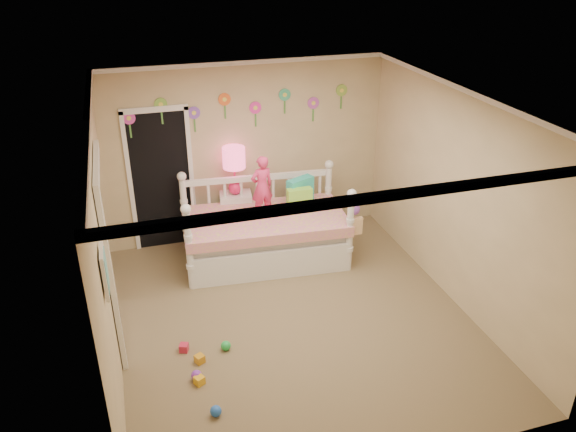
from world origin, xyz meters
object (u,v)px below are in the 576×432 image
object	(u,v)px
child	(262,187)
nightstand	(237,217)
daybed	(264,220)
table_lamp	(234,164)

from	to	relation	value
child	nightstand	xyz separation A→B (m)	(-0.23, 0.65, -0.73)
daybed	table_lamp	size ratio (longest dim) A/B	3.16
nightstand	table_lamp	size ratio (longest dim) A/B	1.07
nightstand	table_lamp	world-z (taller)	table_lamp
nightstand	daybed	bearing A→B (deg)	-59.27
daybed	nightstand	bearing A→B (deg)	116.77
daybed	child	distance (m)	0.50
daybed	child	world-z (taller)	child
child	nightstand	bearing A→B (deg)	-82.40
daybed	nightstand	world-z (taller)	daybed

